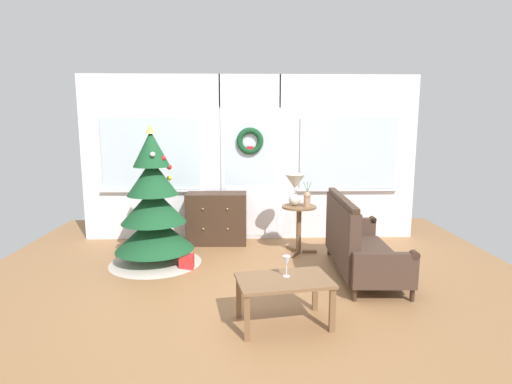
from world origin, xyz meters
TOP-DOWN VIEW (x-y plane):
  - ground_plane at (0.00, 0.00)m, footprint 6.76×6.76m
  - back_wall_with_door at (0.00, 2.08)m, footprint 5.20×0.19m
  - christmas_tree at (-1.26, 0.90)m, footprint 1.20×1.20m
  - dresser_cabinet at (-0.51, 1.79)m, footprint 0.91×0.46m
  - settee_sofa at (1.26, 0.41)m, footprint 0.77×1.67m
  - side_table at (0.67, 1.27)m, footprint 0.50×0.48m
  - table_lamp at (0.61, 1.31)m, footprint 0.28×0.28m
  - flower_vase at (0.77, 1.21)m, footprint 0.11×0.10m
  - coffee_table at (0.26, -0.82)m, footprint 0.92×0.66m
  - wine_glass at (0.29, -0.76)m, footprint 0.08×0.08m
  - gift_box at (-0.83, 0.68)m, footprint 0.18×0.16m

SIDE VIEW (x-z plane):
  - ground_plane at x=0.00m, z-range 0.00..0.00m
  - gift_box at x=-0.83m, z-range 0.00..0.18m
  - coffee_table at x=0.26m, z-range 0.15..0.58m
  - settee_sofa at x=1.26m, z-range -0.10..0.86m
  - dresser_cabinet at x=-0.51m, z-range 0.00..0.78m
  - side_table at x=0.67m, z-range 0.14..0.82m
  - wine_glass at x=0.29m, z-range 0.48..0.67m
  - christmas_tree at x=-1.26m, z-range -0.24..1.57m
  - flower_vase at x=0.77m, z-range 0.62..0.97m
  - table_lamp at x=0.61m, z-range 0.74..1.18m
  - back_wall_with_door at x=0.00m, z-range 0.01..2.56m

